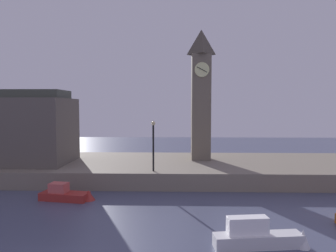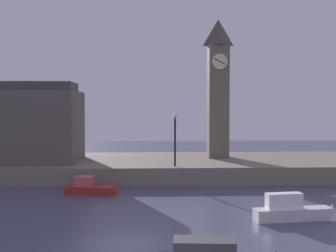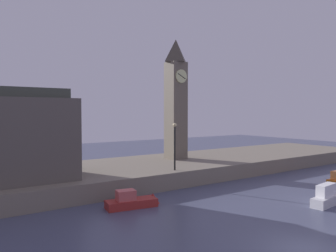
# 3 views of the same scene
# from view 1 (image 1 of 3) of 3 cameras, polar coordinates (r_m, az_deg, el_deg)

# --- Properties ---
(far_embankment) EXTENTS (70.00, 12.00, 1.50)m
(far_embankment) POSITION_cam_1_polar(r_m,az_deg,el_deg) (32.50, -7.35, -7.66)
(far_embankment) COLOR slate
(far_embankment) RESTS_ON ground
(clock_tower) EXTENTS (2.14, 2.19, 13.47)m
(clock_tower) POSITION_cam_1_polar(r_m,az_deg,el_deg) (32.79, 6.04, 5.99)
(clock_tower) COLOR #6B6051
(clock_tower) RESTS_ON far_embankment
(streetlamp) EXTENTS (0.36, 0.36, 4.32)m
(streetlamp) POSITION_cam_1_polar(r_m,az_deg,el_deg) (26.85, -2.70, -2.64)
(streetlamp) COLOR black
(streetlamp) RESTS_ON far_embankment
(boat_ferry_white) EXTENTS (4.98, 1.47, 1.73)m
(boat_ferry_white) POSITION_cam_1_polar(r_m,az_deg,el_deg) (17.28, 16.95, -18.80)
(boat_ferry_white) COLOR silver
(boat_ferry_white) RESTS_ON ground
(boat_dinghy_red) EXTENTS (4.39, 1.89, 1.44)m
(boat_dinghy_red) POSITION_cam_1_polar(r_m,az_deg,el_deg) (25.24, -17.51, -11.87)
(boat_dinghy_red) COLOR maroon
(boat_dinghy_red) RESTS_ON ground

